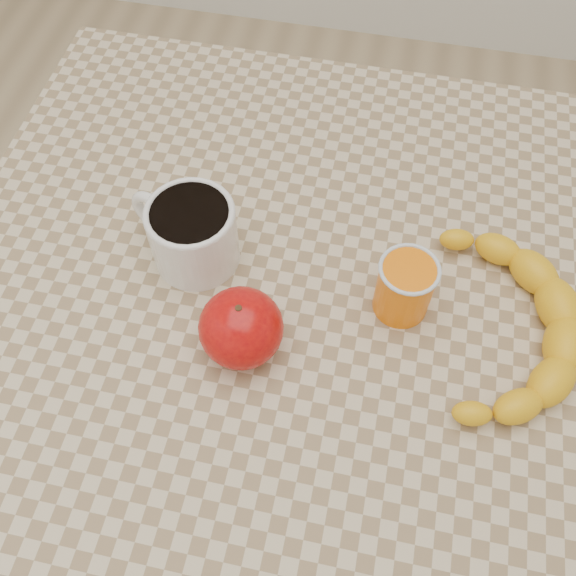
% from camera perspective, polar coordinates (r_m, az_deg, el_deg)
% --- Properties ---
extents(ground, '(3.00, 3.00, 0.00)m').
position_cam_1_polar(ground, '(1.40, 0.00, -16.89)').
color(ground, tan).
rests_on(ground, ground).
extents(table, '(0.80, 0.80, 0.75)m').
position_cam_1_polar(table, '(0.78, 0.00, -4.11)').
color(table, '#C9B38E').
rests_on(table, ground).
extents(coffee_mug, '(0.15, 0.13, 0.08)m').
position_cam_1_polar(coffee_mug, '(0.71, -8.61, 4.99)').
color(coffee_mug, white).
rests_on(coffee_mug, table).
extents(orange_juice_glass, '(0.06, 0.06, 0.07)m').
position_cam_1_polar(orange_juice_glass, '(0.68, 10.34, 0.10)').
color(orange_juice_glass, orange).
rests_on(orange_juice_glass, table).
extents(apple, '(0.09, 0.09, 0.08)m').
position_cam_1_polar(apple, '(0.64, -4.19, -3.56)').
color(apple, '#970508').
rests_on(apple, table).
extents(banana, '(0.21, 0.29, 0.04)m').
position_cam_1_polar(banana, '(0.70, 18.84, -3.16)').
color(banana, yellow).
rests_on(banana, table).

